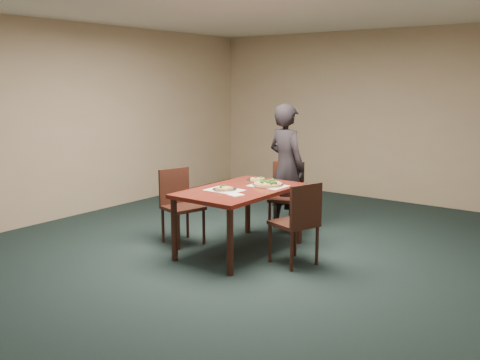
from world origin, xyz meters
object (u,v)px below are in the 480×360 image
Objects in this scene: pizza_pan at (268,184)px; slice_plate_far at (257,180)px; dining_table at (240,196)px; slice_plate_near at (224,189)px; chair_left at (179,201)px; chair_far at (287,192)px; diner at (286,167)px; chair_right at (299,219)px.

pizza_pan reaches higher than slice_plate_far.
dining_table is at bearing -117.43° from pizza_pan.
slice_plate_near is at bearing -116.69° from dining_table.
chair_left is 3.25× the size of slice_plate_near.
chair_far is 3.25× the size of slice_plate_near.
dining_table is 1.23m from diner.
chair_right is (1.61, 0.13, 0.00)m from chair_left.
dining_table is 1.65× the size of chair_far.
diner is at bearing 96.19° from dining_table.
slice_plate_near is at bearing -77.80° from chair_left.
pizza_pan is 1.31× the size of slice_plate_far.
slice_plate_near is (-0.26, -0.50, -0.01)m from pizza_pan.
diner is 0.68m from slice_plate_far.
slice_plate_far is (-0.08, -0.56, 0.25)m from chair_far.
chair_right is at bearing 10.62° from slice_plate_near.
dining_table is 5.36× the size of slice_plate_near.
dining_table is 1.65× the size of chair_right.
slice_plate_near is (-0.88, -0.17, 0.25)m from chair_right.
chair_right is 3.25× the size of slice_plate_far.
chair_right is (0.79, -0.01, -0.14)m from dining_table.
chair_far is 1.38m from chair_right.
diner is 5.98× the size of slice_plate_far.
slice_plate_far is (-0.29, 0.20, -0.01)m from pizza_pan.
chair_far is at bearing 81.58° from slice_plate_far.
pizza_pan reaches higher than slice_plate_near.
diner is (-0.92, 1.22, 0.32)m from chair_right.
chair_right is 0.75m from pizza_pan.
dining_table is at bearing -76.64° from slice_plate_far.
chair_right is 3.25× the size of slice_plate_near.
chair_left is at bearing -135.74° from slice_plate_far.
chair_right is at bearing -30.56° from slice_plate_far.
chair_far is 1.29m from slice_plate_near.
slice_plate_far is (-0.13, 0.53, 0.10)m from dining_table.
slice_plate_near is at bearing 106.87° from diner.
dining_table is 0.38m from pizza_pan.
chair_right reaches higher than slice_plate_far.
chair_right is at bearing -75.82° from chair_far.
slice_plate_near is at bearing -114.99° from chair_far.
dining_table is 0.84m from chair_left.
diner is at bearing -12.34° from chair_left.
chair_far is 0.62m from slice_plate_far.
chair_far is at bearing -124.76° from chair_right.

